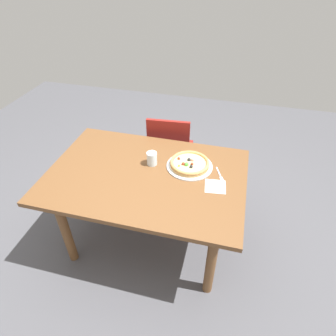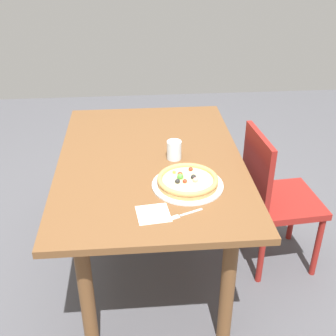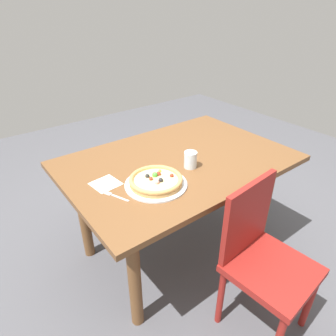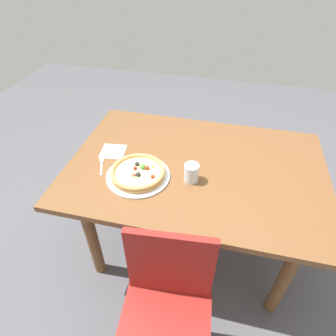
{
  "view_description": "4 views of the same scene",
  "coord_description": "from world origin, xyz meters",
  "px_view_note": "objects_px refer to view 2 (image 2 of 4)",
  "views": [
    {
      "loc": [
        -0.56,
        1.51,
        2.07
      ],
      "look_at": [
        -0.14,
        -0.08,
        0.77
      ],
      "focal_mm": 30.82,
      "sensor_mm": 36.0,
      "label": 1
    },
    {
      "loc": [
        -2.01,
        0.07,
        1.84
      ],
      "look_at": [
        -0.14,
        -0.08,
        0.77
      ],
      "focal_mm": 45.92,
      "sensor_mm": 36.0,
      "label": 2
    },
    {
      "loc": [
        -1.05,
        -1.27,
        1.62
      ],
      "look_at": [
        -0.14,
        -0.08,
        0.77
      ],
      "focal_mm": 31.29,
      "sensor_mm": 36.0,
      "label": 3
    },
    {
      "loc": [
        0.13,
        -1.23,
        1.77
      ],
      "look_at": [
        -0.14,
        -0.08,
        0.77
      ],
      "focal_mm": 30.44,
      "sensor_mm": 36.0,
      "label": 4
    }
  ],
  "objects_px": {
    "chair_near": "(273,195)",
    "drinking_glass": "(174,150)",
    "dining_table": "(151,175)",
    "plate": "(188,185)",
    "fork": "(183,215)",
    "napkin": "(153,214)",
    "pizza": "(188,180)"
  },
  "relations": [
    {
      "from": "chair_near",
      "to": "plate",
      "type": "distance_m",
      "value": 0.67
    },
    {
      "from": "plate",
      "to": "drinking_glass",
      "type": "bearing_deg",
      "value": 7.72
    },
    {
      "from": "chair_near",
      "to": "plate",
      "type": "xyz_separation_m",
      "value": [
        -0.28,
        0.54,
        0.28
      ]
    },
    {
      "from": "drinking_glass",
      "to": "napkin",
      "type": "relative_size",
      "value": 0.72
    },
    {
      "from": "dining_table",
      "to": "plate",
      "type": "xyz_separation_m",
      "value": [
        -0.29,
        -0.16,
        0.11
      ]
    },
    {
      "from": "drinking_glass",
      "to": "plate",
      "type": "bearing_deg",
      "value": -172.28
    },
    {
      "from": "pizza",
      "to": "fork",
      "type": "relative_size",
      "value": 1.83
    },
    {
      "from": "chair_near",
      "to": "fork",
      "type": "relative_size",
      "value": 5.5
    },
    {
      "from": "chair_near",
      "to": "napkin",
      "type": "height_order",
      "value": "chair_near"
    },
    {
      "from": "dining_table",
      "to": "fork",
      "type": "distance_m",
      "value": 0.54
    },
    {
      "from": "dining_table",
      "to": "napkin",
      "type": "distance_m",
      "value": 0.51
    },
    {
      "from": "plate",
      "to": "pizza",
      "type": "distance_m",
      "value": 0.03
    },
    {
      "from": "chair_near",
      "to": "drinking_glass",
      "type": "relative_size",
      "value": 8.69
    },
    {
      "from": "dining_table",
      "to": "plate",
      "type": "bearing_deg",
      "value": -150.54
    },
    {
      "from": "dining_table",
      "to": "fork",
      "type": "relative_size",
      "value": 8.97
    },
    {
      "from": "drinking_glass",
      "to": "dining_table",
      "type": "bearing_deg",
      "value": 85.67
    },
    {
      "from": "fork",
      "to": "plate",
      "type": "bearing_deg",
      "value": -124.39
    },
    {
      "from": "pizza",
      "to": "chair_near",
      "type": "bearing_deg",
      "value": -62.29
    },
    {
      "from": "chair_near",
      "to": "plate",
      "type": "height_order",
      "value": "chair_near"
    },
    {
      "from": "pizza",
      "to": "dining_table",
      "type": "bearing_deg",
      "value": 29.45
    },
    {
      "from": "plate",
      "to": "pizza",
      "type": "xyz_separation_m",
      "value": [
        0.0,
        0.0,
        0.03
      ]
    },
    {
      "from": "chair_near",
      "to": "plate",
      "type": "relative_size",
      "value": 2.56
    },
    {
      "from": "dining_table",
      "to": "fork",
      "type": "bearing_deg",
      "value": -167.74
    },
    {
      "from": "plate",
      "to": "drinking_glass",
      "type": "height_order",
      "value": "drinking_glass"
    },
    {
      "from": "plate",
      "to": "pizza",
      "type": "bearing_deg",
      "value": 36.19
    },
    {
      "from": "chair_near",
      "to": "dining_table",
      "type": "bearing_deg",
      "value": -95.5
    },
    {
      "from": "napkin",
      "to": "fork",
      "type": "bearing_deg",
      "value": -98.5
    },
    {
      "from": "chair_near",
      "to": "napkin",
      "type": "distance_m",
      "value": 0.91
    },
    {
      "from": "dining_table",
      "to": "drinking_glass",
      "type": "relative_size",
      "value": 14.17
    },
    {
      "from": "pizza",
      "to": "drinking_glass",
      "type": "distance_m",
      "value": 0.28
    },
    {
      "from": "drinking_glass",
      "to": "napkin",
      "type": "bearing_deg",
      "value": 164.42
    },
    {
      "from": "chair_near",
      "to": "pizza",
      "type": "xyz_separation_m",
      "value": [
        -0.28,
        0.54,
        0.3
      ]
    }
  ]
}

